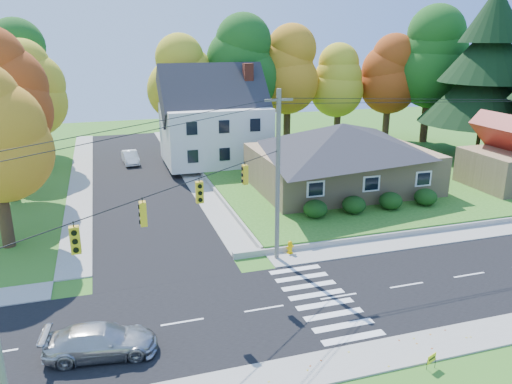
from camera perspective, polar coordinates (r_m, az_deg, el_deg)
ground at (r=26.31m, az=9.42°, el=-11.73°), size 120.00×120.00×0.00m
road_main at (r=26.30m, az=9.42°, el=-11.71°), size 90.00×8.00×0.02m
road_cross at (r=48.14m, az=-13.43°, el=1.68°), size 8.00×44.00×0.02m
sidewalk_north at (r=30.32m, az=5.20°, el=-7.34°), size 90.00×2.00×0.08m
sidewalk_south at (r=22.64m, az=15.31°, el=-17.33°), size 90.00×2.00×0.08m
lawn at (r=49.30m, az=12.14°, el=2.42°), size 30.00×30.00×0.50m
ranch_house at (r=41.99m, az=9.73°, el=4.20°), size 14.60×10.60×5.40m
colonial_house at (r=50.20m, az=-4.73°, el=8.09°), size 10.40×8.40×9.60m
hedge_row at (r=37.11m, az=13.17°, el=-1.20°), size 10.70×1.70×1.27m
traffic_infrastructure at (r=25.32m, az=8.33°, el=-0.14°), size 38.10×10.66×10.00m
tree_lot_0 at (r=55.22m, az=-8.36°, el=12.71°), size 6.72×6.72×12.51m
tree_lot_1 at (r=55.44m, az=-1.93°, el=14.26°), size 7.84×7.84×14.60m
tree_lot_2 at (r=58.30m, az=3.66°, el=13.75°), size 7.28×7.28×13.56m
tree_lot_3 at (r=59.90m, az=9.49°, el=12.40°), size 6.16×6.16×11.47m
tree_lot_4 at (r=61.91m, az=15.04°, el=12.81°), size 6.72×6.72×12.51m
tree_lot_5 at (r=62.39m, az=19.40°, el=14.28°), size 8.40×8.40×15.64m
conifer_east_a at (r=56.84m, az=24.97°, el=12.54°), size 12.80×12.80×16.96m
tree_west_2 at (r=52.94m, az=-24.47°, el=10.62°), size 6.72×6.72×12.51m
tree_west_3 at (r=61.01m, az=-25.71°, el=12.42°), size 7.84×7.84×14.60m
silver_sedan at (r=22.42m, az=-17.31°, el=-15.94°), size 4.77×2.42×1.33m
white_car at (r=53.20m, az=-14.16°, el=3.86°), size 1.68×4.10×1.32m
fire_hydrant at (r=30.47m, az=3.91°, el=-6.39°), size 0.50×0.39×0.88m
yard_sign at (r=22.01m, az=19.45°, el=-17.53°), size 0.50×0.22×0.66m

